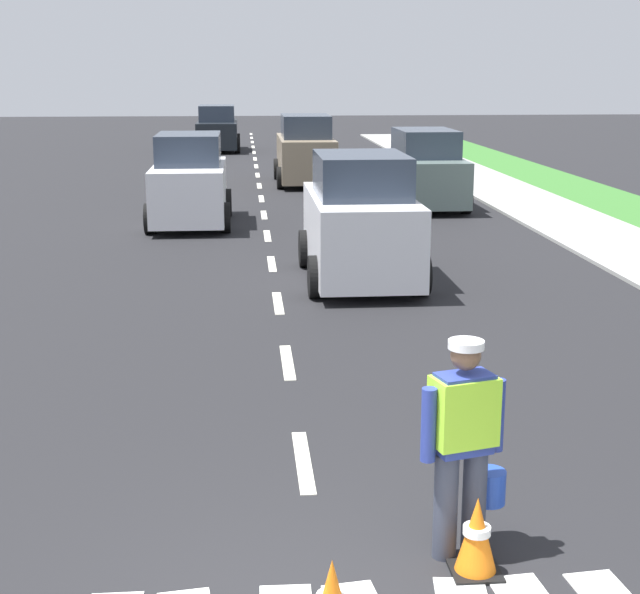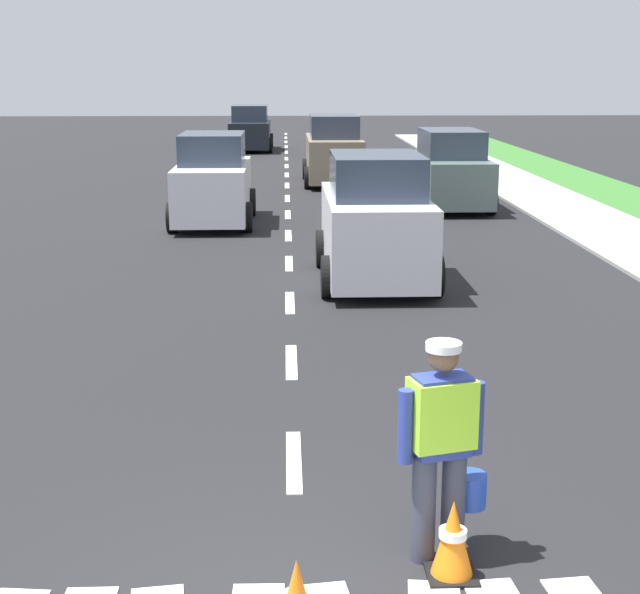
# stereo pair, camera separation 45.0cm
# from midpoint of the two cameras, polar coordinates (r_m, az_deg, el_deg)

# --- Properties ---
(ground_plane) EXTENTS (96.00, 96.00, 0.00)m
(ground_plane) POSITION_cam_midpoint_polar(r_m,az_deg,el_deg) (26.48, -4.14, 6.14)
(ground_plane) COLOR black
(lane_center_line) EXTENTS (0.14, 46.40, 0.01)m
(lane_center_line) POSITION_cam_midpoint_polar(r_m,az_deg,el_deg) (30.65, -4.25, 7.20)
(lane_center_line) COLOR silver
(lane_center_line) RESTS_ON ground
(road_worker) EXTENTS (0.72, 0.50, 1.67)m
(road_worker) POSITION_cam_midpoint_polar(r_m,az_deg,el_deg) (6.86, 7.06, -8.58)
(road_worker) COLOR #383D4C
(road_worker) RESTS_ON ground
(traffic_cone_near) EXTENTS (0.36, 0.36, 0.59)m
(traffic_cone_near) POSITION_cam_midpoint_polar(r_m,az_deg,el_deg) (6.88, 7.74, -14.44)
(traffic_cone_near) COLOR black
(traffic_cone_near) RESTS_ON ground
(car_parked_far) EXTENTS (1.90, 4.23, 2.03)m
(car_parked_far) POSITION_cam_midpoint_polar(r_m,az_deg,el_deg) (24.67, 5.91, 7.74)
(car_parked_far) COLOR slate
(car_parked_far) RESTS_ON ground
(car_oncoming_second) EXTENTS (1.89, 3.89, 2.10)m
(car_oncoming_second) POSITION_cam_midpoint_polar(r_m,az_deg,el_deg) (21.89, -8.63, 6.98)
(car_oncoming_second) COLOR silver
(car_oncoming_second) RESTS_ON ground
(car_outgoing_ahead) EXTENTS (1.93, 3.86, 2.18)m
(car_outgoing_ahead) POSITION_cam_midpoint_polar(r_m,az_deg,el_deg) (15.77, 1.66, 4.62)
(car_outgoing_ahead) COLOR silver
(car_outgoing_ahead) RESTS_ON ground
(car_outgoing_far) EXTENTS (1.93, 4.24, 2.16)m
(car_outgoing_far) POSITION_cam_midpoint_polar(r_m,az_deg,el_deg) (29.60, -1.34, 8.94)
(car_outgoing_far) COLOR gray
(car_outgoing_far) RESTS_ON ground
(car_oncoming_third) EXTENTS (2.01, 4.26, 2.00)m
(car_oncoming_third) POSITION_cam_midpoint_polar(r_m,az_deg,el_deg) (42.11, -6.67, 10.21)
(car_oncoming_third) COLOR black
(car_oncoming_third) RESTS_ON ground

